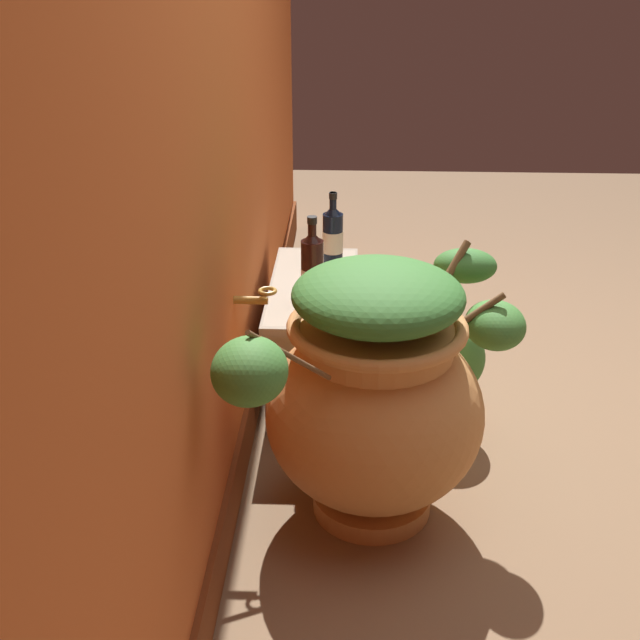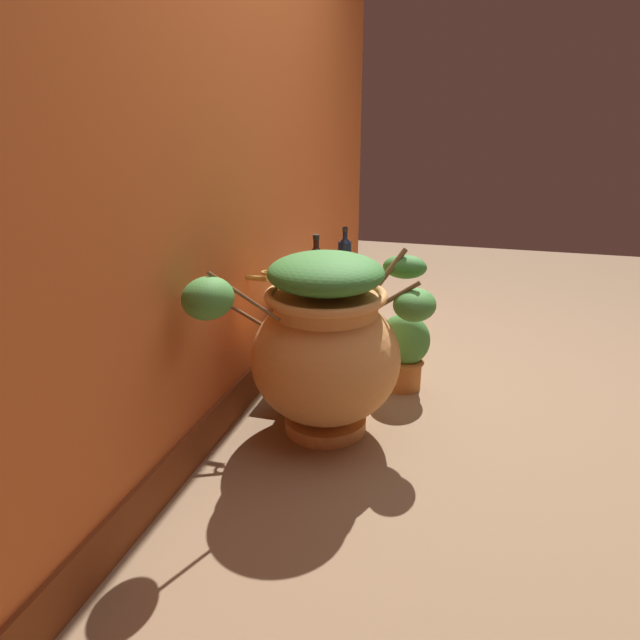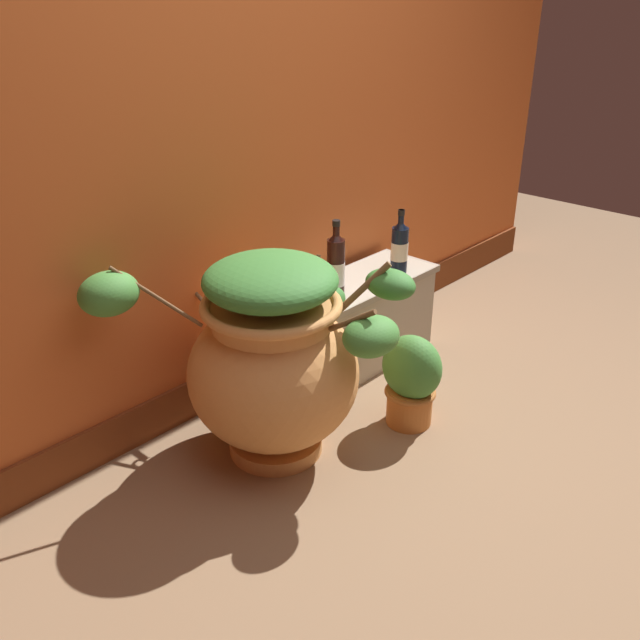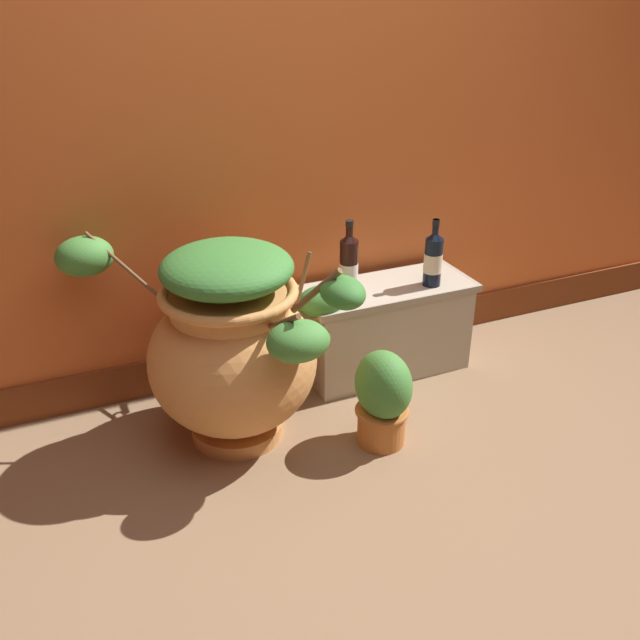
{
  "view_description": "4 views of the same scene",
  "coord_description": "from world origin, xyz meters",
  "px_view_note": "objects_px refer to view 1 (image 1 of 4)",
  "views": [
    {
      "loc": [
        -2.39,
        0.76,
        1.58
      ],
      "look_at": [
        -0.09,
        0.85,
        0.5
      ],
      "focal_mm": 46.6,
      "sensor_mm": 36.0,
      "label": 1
    },
    {
      "loc": [
        -2.45,
        0.11,
        1.29
      ],
      "look_at": [
        0.04,
        0.82,
        0.35
      ],
      "focal_mm": 31.95,
      "sensor_mm": 36.0,
      "label": 2
    },
    {
      "loc": [
        -1.83,
        -0.91,
        1.61
      ],
      "look_at": [
        -0.07,
        0.72,
        0.44
      ],
      "focal_mm": 38.85,
      "sensor_mm": 36.0,
      "label": 3
    },
    {
      "loc": [
        -0.91,
        -1.42,
        1.61
      ],
      "look_at": [
        0.01,
        0.72,
        0.4
      ],
      "focal_mm": 38.05,
      "sensor_mm": 36.0,
      "label": 4
    }
  ],
  "objects_px": {
    "terracotta_urn": "(374,392)",
    "wine_bottle_left": "(312,270)",
    "potted_shrub": "(448,372)",
    "wine_bottle_middle": "(333,236)"
  },
  "relations": [
    {
      "from": "wine_bottle_middle",
      "to": "wine_bottle_left",
      "type": "bearing_deg",
      "value": 170.86
    },
    {
      "from": "terracotta_urn",
      "to": "potted_shrub",
      "type": "relative_size",
      "value": 2.73
    },
    {
      "from": "wine_bottle_left",
      "to": "potted_shrub",
      "type": "bearing_deg",
      "value": -99.27
    },
    {
      "from": "wine_bottle_left",
      "to": "potted_shrub",
      "type": "xyz_separation_m",
      "value": [
        -0.08,
        -0.47,
        -0.34
      ]
    },
    {
      "from": "wine_bottle_middle",
      "to": "terracotta_urn",
      "type": "bearing_deg",
      "value": -171.24
    },
    {
      "from": "terracotta_urn",
      "to": "wine_bottle_middle",
      "type": "xyz_separation_m",
      "value": [
        0.93,
        0.14,
        0.13
      ]
    },
    {
      "from": "wine_bottle_left",
      "to": "potted_shrub",
      "type": "relative_size",
      "value": 0.83
    },
    {
      "from": "terracotta_urn",
      "to": "wine_bottle_middle",
      "type": "height_order",
      "value": "terracotta_urn"
    },
    {
      "from": "terracotta_urn",
      "to": "wine_bottle_left",
      "type": "distance_m",
      "value": 0.62
    },
    {
      "from": "wine_bottle_left",
      "to": "terracotta_urn",
      "type": "bearing_deg",
      "value": -160.26
    }
  ]
}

